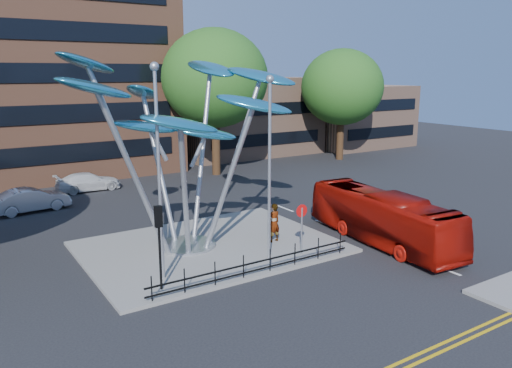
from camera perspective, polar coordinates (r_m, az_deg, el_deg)
ground at (r=20.91m, az=5.05°, el=-11.55°), size 120.00×120.00×0.00m
traffic_island at (r=25.08m, az=-5.27°, el=-7.16°), size 12.00×9.00×0.15m
double_yellow_near at (r=17.12m, az=18.08°, el=-18.00°), size 40.00×0.12×0.01m
double_yellow_far at (r=16.97m, az=18.90°, el=-18.37°), size 40.00×0.12×0.01m
low_building_near at (r=53.08m, az=-1.09°, el=7.75°), size 15.00×8.00×8.00m
low_building_far at (r=60.17m, az=11.47°, el=7.61°), size 12.00×8.00×7.00m
tree_right at (r=41.95m, az=-4.73°, el=11.92°), size 8.80×8.80×12.11m
tree_far at (r=50.12m, az=9.80°, el=10.84°), size 8.00×8.00×10.81m
leaf_sculpture at (r=23.81m, az=-8.68°, el=8.46°), size 12.72×9.54×9.51m
street_lamp_left at (r=20.13m, az=-11.12°, el=3.27°), size 0.36×0.36×8.80m
street_lamp_right at (r=22.06m, az=1.56°, el=3.63°), size 0.36×0.36×8.30m
traffic_light_island at (r=19.68m, az=-11.04°, el=-5.16°), size 0.28×0.18×3.42m
no_entry_sign_island at (r=23.28m, az=5.24°, el=-4.22°), size 0.60×0.10×2.45m
pedestrian_railing_front at (r=21.43m, az=0.11°, el=-9.28°), size 10.00×0.06×1.00m
red_bus at (r=26.22m, az=14.20°, el=-3.75°), size 3.13×9.67×2.65m
pedestrian at (r=25.22m, az=2.05°, el=-4.44°), size 0.77×0.55×1.98m
parked_car_mid at (r=34.23m, az=-24.32°, el=-1.66°), size 4.71×2.15×1.50m
parked_car_right at (r=38.72m, az=-18.62°, el=0.24°), size 4.65×1.97×1.34m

